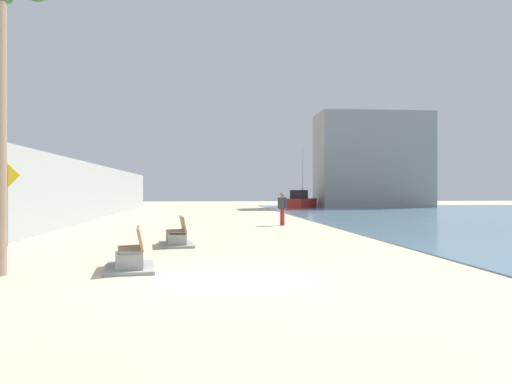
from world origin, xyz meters
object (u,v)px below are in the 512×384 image
object	(u,v)px
boat_distant	(301,201)
bench_near	(131,259)
pedestrian_sign	(7,194)
bench_far	(177,238)
person_walking	(282,206)

from	to	relation	value
boat_distant	bench_near	bearing A→B (deg)	-105.70
bench_near	pedestrian_sign	bearing A→B (deg)	131.08
boat_distant	pedestrian_sign	bearing A→B (deg)	-114.18
bench_far	boat_distant	size ratio (longest dim) A/B	0.35
bench_near	person_walking	size ratio (longest dim) A/B	1.28
person_walking	boat_distant	world-z (taller)	boat_distant
bench_far	person_walking	distance (m)	10.98
bench_near	bench_far	bearing A→B (deg)	81.43
person_walking	pedestrian_sign	size ratio (longest dim) A/B	0.63
person_walking	boat_distant	xyz separation A→B (m)	(5.98, 26.93, -0.28)
bench_near	boat_distant	xyz separation A→B (m)	(11.80, 41.99, 0.50)
bench_near	boat_distant	bearing A→B (deg)	74.30
bench_far	pedestrian_sign	xyz separation A→B (m)	(-5.46, 0.02, 1.48)
person_walking	pedestrian_sign	world-z (taller)	pedestrian_sign
bench_near	boat_distant	distance (m)	43.62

